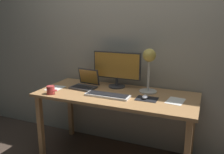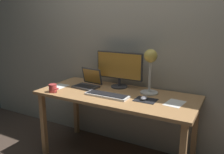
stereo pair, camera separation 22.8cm
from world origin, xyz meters
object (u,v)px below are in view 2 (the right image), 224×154
at_px(keyboard_main, 107,95).
at_px(laptop, 89,82).
at_px(monitor, 119,68).
at_px(coffee_mug, 53,88).
at_px(mouse, 144,98).
at_px(desk_lamp, 150,63).

relative_size(keyboard_main, laptop, 1.57).
xyz_separation_m(monitor, coffee_mug, (-0.52, -0.48, -0.18)).
bearing_deg(keyboard_main, coffee_mug, -165.01).
bearing_deg(monitor, keyboard_main, -83.92).
bearing_deg(coffee_mug, mouse, 13.49).
xyz_separation_m(monitor, desk_lamp, (0.36, -0.05, 0.09)).
xyz_separation_m(laptop, coffee_mug, (-0.21, -0.34, -0.02)).
height_order(keyboard_main, laptop, laptop).
xyz_separation_m(monitor, laptop, (-0.31, -0.14, -0.16)).
height_order(monitor, laptop, monitor).
xyz_separation_m(mouse, coffee_mug, (-0.91, -0.22, 0.02)).
bearing_deg(coffee_mug, monitor, 42.94).
relative_size(monitor, coffee_mug, 4.63).
xyz_separation_m(keyboard_main, coffee_mug, (-0.55, -0.15, 0.03)).
bearing_deg(desk_lamp, keyboard_main, -139.04).
bearing_deg(desk_lamp, monitor, 172.39).
bearing_deg(coffee_mug, keyboard_main, 14.99).
relative_size(monitor, desk_lamp, 1.19).
height_order(monitor, keyboard_main, monitor).
bearing_deg(desk_lamp, laptop, -172.17).
bearing_deg(laptop, monitor, 24.62).
height_order(keyboard_main, mouse, mouse).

